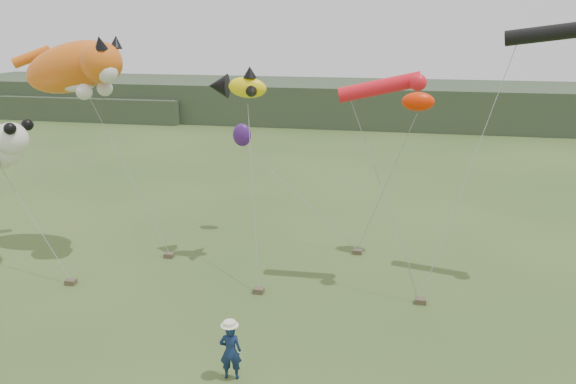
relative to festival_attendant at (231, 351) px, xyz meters
name	(u,v)px	position (x,y,z in m)	size (l,w,h in m)	color
ground	(234,347)	(-0.40, 1.57, -0.88)	(120.00, 120.00, 0.00)	#385123
headland	(326,102)	(-3.51, 46.26, 1.04)	(90.00, 13.00, 4.00)	#2D3D28
festival_attendant	(231,351)	(0.00, 0.00, 0.00)	(0.64, 0.42, 1.76)	#122346
sandbag_anchors	(254,275)	(-1.10, 6.78, -0.78)	(14.08, 5.70, 0.20)	brown
cat_kite	(79,67)	(-9.03, 8.39, 7.36)	(6.04, 3.22, 3.10)	orange
fish_kite	(237,86)	(-2.25, 8.88, 6.65)	(2.64, 1.77, 1.36)	yellow
tube_kites	(476,58)	(7.04, 8.36, 7.91)	(9.32, 3.08, 3.09)	black
misc_kites	(340,116)	(1.81, 11.27, 5.15)	(9.29, 2.11, 2.96)	#F72902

